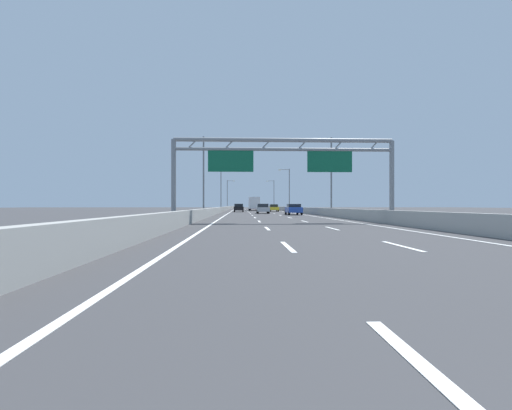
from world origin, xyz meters
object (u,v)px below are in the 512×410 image
object	(u,v)px
streetlamp_right_mid	(329,171)
white_car	(239,207)
streetlamp_left_far	(222,187)
red_car	(253,207)
box_truck	(254,203)
streetlamp_left_mid	(206,171)
black_car	(239,208)
streetlamp_left_distant	(228,193)
blue_car	(293,209)
streetlamp_right_far	(288,187)
green_car	(239,207)
streetlamp_right_distant	(273,193)
yellow_car	(274,208)
sign_gantry	(283,158)
silver_car	(263,209)

from	to	relation	value
streetlamp_right_mid	white_car	bearing A→B (deg)	97.79
streetlamp_right_mid	streetlamp_left_far	xyz separation A→B (m)	(-14.93, 39.16, 0.00)
red_car	box_truck	world-z (taller)	box_truck
streetlamp_left_mid	streetlamp_left_far	world-z (taller)	same
streetlamp_right_mid	black_car	bearing A→B (deg)	112.04
streetlamp_left_distant	blue_car	size ratio (longest dim) A/B	2.04
streetlamp_right_far	green_car	size ratio (longest dim) A/B	2.05
streetlamp_right_distant	yellow_car	size ratio (longest dim) A/B	2.11
sign_gantry	yellow_car	world-z (taller)	sign_gantry
sign_gantry	streetlamp_right_distant	size ratio (longest dim) A/B	1.78
box_truck	green_car	bearing A→B (deg)	94.37
streetlamp_right_distant	silver_car	world-z (taller)	streetlamp_right_distant
streetlamp_right_mid	streetlamp_right_far	bearing A→B (deg)	90.00
sign_gantry	box_truck	distance (m)	60.50
streetlamp_left_mid	yellow_car	world-z (taller)	streetlamp_left_mid
streetlamp_left_mid	box_truck	size ratio (longest dim) A/B	1.07
sign_gantry	streetlamp_left_far	size ratio (longest dim) A/B	1.78
silver_car	blue_car	world-z (taller)	silver_car
streetlamp_right_far	streetlamp_right_distant	size ratio (longest dim) A/B	1.00
white_car	silver_car	xyz separation A→B (m)	(3.94, -69.01, -0.03)
red_car	box_truck	bearing A→B (deg)	-91.24
streetlamp_left_distant	green_car	distance (m)	14.43
sign_gantry	red_car	xyz separation A→B (m)	(0.17, 71.34, -4.06)
streetlamp_right_mid	blue_car	bearing A→B (deg)	124.78
streetlamp_right_mid	red_car	bearing A→B (deg)	97.68
silver_car	white_car	bearing A→B (deg)	93.27
streetlamp_right_mid	box_truck	world-z (taller)	streetlamp_right_mid
streetlamp_left_mid	black_car	world-z (taller)	streetlamp_left_mid
streetlamp_right_mid	streetlamp_right_far	xyz separation A→B (m)	(0.00, 39.16, 0.00)
black_car	streetlamp_left_mid	bearing A→B (deg)	-97.90
black_car	streetlamp_left_far	bearing A→B (deg)	108.06
streetlamp_right_distant	white_car	xyz separation A→B (m)	(-11.24, 3.83, -4.61)
streetlamp_left_mid	box_truck	xyz separation A→B (m)	(7.34, 43.63, -3.68)
green_car	box_truck	distance (m)	47.99
streetlamp_right_far	yellow_car	size ratio (longest dim) A/B	2.11
white_car	silver_car	bearing A→B (deg)	-86.73
sign_gantry	streetlamp_left_far	world-z (taller)	streetlamp_left_far
green_car	streetlamp_right_mid	bearing A→B (deg)	-82.99
sign_gantry	streetlamp_left_mid	bearing A→B (deg)	113.80
white_car	red_car	size ratio (longest dim) A/B	1.01
streetlamp_left_distant	blue_car	distance (m)	74.11
white_car	streetlamp_left_mid	bearing A→B (deg)	-92.57
streetlamp_right_far	green_car	world-z (taller)	streetlamp_right_far
sign_gantry	streetlamp_left_far	bearing A→B (deg)	97.54
sign_gantry	streetlamp_right_distant	xyz separation A→B (m)	(7.53, 95.11, 0.56)
black_car	silver_car	bearing A→B (deg)	-75.06
yellow_car	streetlamp_left_distant	bearing A→B (deg)	102.88
streetlamp_left_mid	yellow_car	xyz separation A→B (m)	(10.88, 30.76, -4.66)
streetlamp_right_mid	silver_car	world-z (taller)	streetlamp_right_mid
streetlamp_left_mid	streetlamp_right_mid	xyz separation A→B (m)	(14.93, 0.00, 0.00)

